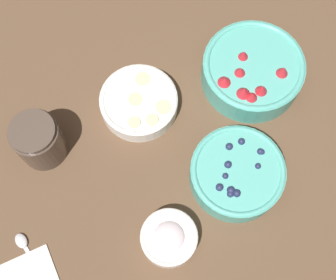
{
  "coord_description": "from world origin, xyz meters",
  "views": [
    {
      "loc": [
        0.05,
        0.28,
        0.94
      ],
      "look_at": [
        -0.01,
        -0.04,
        0.05
      ],
      "focal_mm": 50.0,
      "sensor_mm": 36.0,
      "label": 1
    }
  ],
  "objects_px": {
    "bowl_strawberries": "(252,70)",
    "jar_chocolate": "(39,141)",
    "bowl_blueberries": "(237,173)",
    "bowl_cream": "(169,238)",
    "bowl_bananas": "(139,102)"
  },
  "relations": [
    {
      "from": "bowl_strawberries",
      "to": "jar_chocolate",
      "type": "distance_m",
      "value": 0.47
    },
    {
      "from": "bowl_bananas",
      "to": "bowl_cream",
      "type": "xyz_separation_m",
      "value": [
        -0.01,
        0.29,
        0.0
      ]
    },
    {
      "from": "bowl_bananas",
      "to": "jar_chocolate",
      "type": "bearing_deg",
      "value": 15.05
    },
    {
      "from": "jar_chocolate",
      "to": "bowl_blueberries",
      "type": "bearing_deg",
      "value": 160.05
    },
    {
      "from": "bowl_strawberries",
      "to": "bowl_cream",
      "type": "bearing_deg",
      "value": 52.25
    },
    {
      "from": "bowl_bananas",
      "to": "bowl_cream",
      "type": "height_order",
      "value": "bowl_cream"
    },
    {
      "from": "bowl_strawberries",
      "to": "bowl_bananas",
      "type": "distance_m",
      "value": 0.25
    },
    {
      "from": "bowl_blueberries",
      "to": "bowl_cream",
      "type": "height_order",
      "value": "bowl_blueberries"
    },
    {
      "from": "bowl_cream",
      "to": "jar_chocolate",
      "type": "bearing_deg",
      "value": -46.92
    },
    {
      "from": "bowl_strawberries",
      "to": "jar_chocolate",
      "type": "xyz_separation_m",
      "value": [
        0.47,
        0.08,
        0.01
      ]
    },
    {
      "from": "bowl_strawberries",
      "to": "jar_chocolate",
      "type": "relative_size",
      "value": 2.01
    },
    {
      "from": "bowl_blueberries",
      "to": "jar_chocolate",
      "type": "bearing_deg",
      "value": -19.95
    },
    {
      "from": "bowl_bananas",
      "to": "jar_chocolate",
      "type": "height_order",
      "value": "jar_chocolate"
    },
    {
      "from": "bowl_cream",
      "to": "jar_chocolate",
      "type": "relative_size",
      "value": 1.01
    },
    {
      "from": "jar_chocolate",
      "to": "bowl_cream",
      "type": "bearing_deg",
      "value": 133.08
    }
  ]
}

